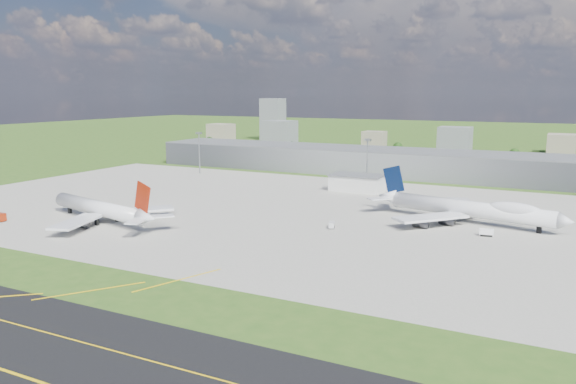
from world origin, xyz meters
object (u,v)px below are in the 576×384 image
at_px(tug_yellow, 129,213).
at_px(van_white_far, 486,233).
at_px(airliner_red_twin, 102,210).
at_px(van_white_near, 332,225).
at_px(airliner_blue_quad, 470,209).

bearing_deg(tug_yellow, van_white_far, -35.74).
bearing_deg(airliner_red_twin, tug_yellow, -75.89).
height_order(airliner_red_twin, van_white_far, airliner_red_twin).
bearing_deg(van_white_near, tug_yellow, 82.68).
bearing_deg(van_white_far, van_white_near, -172.94).
xyz_separation_m(airliner_blue_quad, van_white_near, (-44.82, -31.96, -4.43)).
height_order(airliner_red_twin, airliner_blue_quad, airliner_blue_quad).
bearing_deg(airliner_red_twin, van_white_far, -148.32).
relative_size(airliner_red_twin, van_white_far, 13.34).
relative_size(tug_yellow, van_white_near, 0.92).
xyz_separation_m(tug_yellow, van_white_near, (84.25, 16.56, 0.18)).
xyz_separation_m(van_white_near, van_white_far, (53.56, 13.68, 0.10)).
bearing_deg(airliner_blue_quad, van_white_far, -52.79).
bearing_deg(van_white_near, van_white_far, -94.11).
distance_m(tug_yellow, van_white_near, 85.86).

